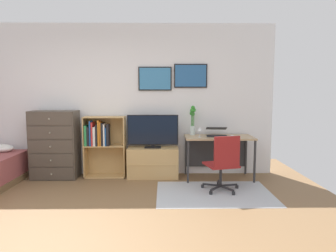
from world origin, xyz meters
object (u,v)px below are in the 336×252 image
at_px(bookshelf, 101,141).
at_px(laptop, 217,132).
at_px(computer_mouse, 232,136).
at_px(desk, 218,143).
at_px(wine_glass, 200,129).
at_px(tv_stand, 153,162).
at_px(bamboo_vase, 193,120).
at_px(dresser, 55,144).
at_px(television, 153,131).
at_px(office_chair, 223,162).

height_order(bookshelf, laptop, bookshelf).
relative_size(laptop, computer_mouse, 3.93).
relative_size(bookshelf, desk, 0.92).
xyz_separation_m(computer_mouse, wine_glass, (-0.55, -0.01, 0.12)).
bearing_deg(desk, tv_stand, 178.81).
bearing_deg(laptop, bamboo_vase, 166.78).
height_order(dresser, computer_mouse, dresser).
bearing_deg(television, computer_mouse, -6.93).
distance_m(tv_stand, office_chair, 1.38).
bearing_deg(bookshelf, desk, -2.02).
distance_m(tv_stand, bamboo_vase, 1.03).
distance_m(dresser, wine_glass, 2.52).
xyz_separation_m(tv_stand, bamboo_vase, (0.70, 0.08, 0.75)).
bearing_deg(tv_stand, wine_glass, -13.85).
height_order(office_chair, laptop, laptop).
height_order(bookshelf, wine_glass, bookshelf).
bearing_deg(bookshelf, wine_glass, -8.18).
relative_size(computer_mouse, bamboo_vase, 0.20).
bearing_deg(tv_stand, television, -90.00).
xyz_separation_m(bookshelf, office_chair, (1.99, -0.88, -0.18)).
distance_m(bookshelf, bamboo_vase, 1.65).
distance_m(bookshelf, desk, 2.05).
relative_size(bookshelf, tv_stand, 1.21).
bearing_deg(wine_glass, dresser, 175.85).
bearing_deg(laptop, office_chair, -86.85).
bearing_deg(office_chair, television, 129.06).
relative_size(dresser, bookshelf, 1.10).
xyz_separation_m(office_chair, wine_glass, (-0.28, 0.64, 0.42)).
relative_size(bookshelf, wine_glass, 5.95).
distance_m(tv_stand, desk, 1.19).
xyz_separation_m(dresser, laptop, (2.81, -0.04, 0.21)).
height_order(desk, computer_mouse, computer_mouse).
height_order(bookshelf, bamboo_vase, bamboo_vase).
height_order(bookshelf, desk, bookshelf).
xyz_separation_m(laptop, computer_mouse, (0.24, -0.13, -0.04)).
bearing_deg(computer_mouse, laptop, 150.84).
relative_size(dresser, bamboo_vase, 2.27).
relative_size(dresser, desk, 1.02).
height_order(tv_stand, office_chair, office_chair).
relative_size(bamboo_vase, wine_glass, 2.89).
bearing_deg(office_chair, computer_mouse, 53.51).
xyz_separation_m(desk, computer_mouse, (0.21, -0.16, 0.15)).
relative_size(television, office_chair, 1.03).
height_order(tv_stand, television, television).
relative_size(dresser, tv_stand, 1.33).
bearing_deg(bamboo_vase, dresser, -177.67).
height_order(computer_mouse, wine_glass, wine_glass).
distance_m(office_chair, computer_mouse, 0.76).
distance_m(bookshelf, computer_mouse, 2.27).
height_order(tv_stand, wine_glass, wine_glass).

